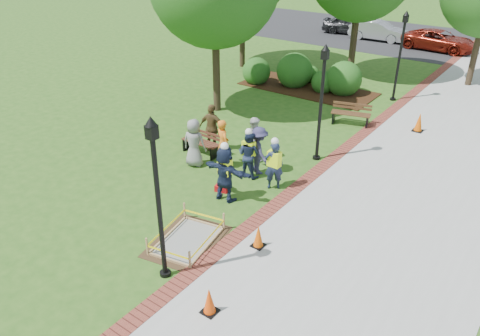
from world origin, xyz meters
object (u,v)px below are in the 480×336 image
Objects in this scene: bench_near at (201,147)px; hivis_worker_c at (249,153)px; hivis_worker_a at (225,172)px; cone_front at (209,301)px; hivis_worker_b at (274,163)px; lamp_near at (157,190)px; wet_concrete_pad at (187,235)px.

hivis_worker_c is (2.47, -0.39, 0.62)m from bench_near.
hivis_worker_a is at bearing -37.02° from bench_near.
cone_front is 0.39× the size of hivis_worker_b.
hivis_worker_a is 1.72m from hivis_worker_c.
hivis_worker_c is (-0.30, 1.70, -0.09)m from hivis_worker_a.
hivis_worker_b is at bearing -9.09° from hivis_worker_c.
hivis_worker_a is at bearing -79.98° from hivis_worker_c.
lamp_near reaches higher than hivis_worker_a.
cone_front is 2.76m from lamp_near.
lamp_near reaches higher than cone_front.
cone_front is 0.17× the size of lamp_near.
hivis_worker_a reaches higher than hivis_worker_b.
hivis_worker_a is (2.77, -2.09, 0.71)m from bench_near.
cone_front is at bearing -37.64° from wet_concrete_pad.
hivis_worker_c is at bearing 101.34° from wet_concrete_pad.
hivis_worker_a is at bearing 123.57° from cone_front.
cone_front is (2.18, -1.68, 0.10)m from wet_concrete_pad.
hivis_worker_b reaches higher than cone_front.
lamp_near is at bearing -57.17° from bench_near.
wet_concrete_pad is at bearing 109.16° from lamp_near.
wet_concrete_pad is at bearing 142.36° from cone_front.
lamp_near is 2.14× the size of hivis_worker_a.
bench_near is 3.54m from hivis_worker_a.
wet_concrete_pad is 4.21m from hivis_worker_c.
wet_concrete_pad is 3.97m from hivis_worker_b.
lamp_near is at bearing 169.03° from cone_front.
hivis_worker_b is at bearing 108.45° from cone_front.
hivis_worker_a is (-0.99, 3.74, -1.50)m from lamp_near.
wet_concrete_pad is 1.65× the size of bench_near.
cone_front is 6.52m from hivis_worker_c.
wet_concrete_pad is 0.61× the size of lamp_near.
hivis_worker_b is (-1.86, 5.58, 0.57)m from cone_front.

